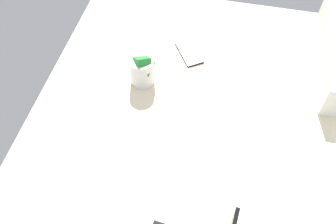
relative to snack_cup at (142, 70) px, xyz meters
The scene contains 3 objects.
bed_mattress 51.27cm from the snack_cup, 44.40° to the left, with size 180.00×140.00×18.00cm, color beige.
snack_cup is the anchor object (origin of this frame).
cell_phone 23.74cm from the snack_cup, 141.43° to the left, with size 6.80×14.00×0.80cm, color black.
Camera 1 is at (55.31, -4.96, 126.13)cm, focal length 40.42 mm.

